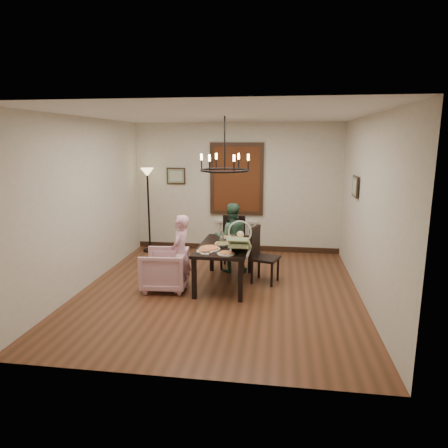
% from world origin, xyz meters
% --- Properties ---
extents(room_shell, '(4.51, 5.00, 2.81)m').
position_xyz_m(room_shell, '(0.00, 0.37, 1.40)').
color(room_shell, brown).
rests_on(room_shell, ground).
extents(dining_table, '(0.88, 1.52, 0.70)m').
position_xyz_m(dining_table, '(0.05, 0.28, 0.62)').
color(dining_table, black).
rests_on(dining_table, room_shell).
extents(chair_far, '(0.46, 0.46, 1.00)m').
position_xyz_m(chair_far, '(0.06, 1.22, 0.50)').
color(chair_far, black).
rests_on(chair_far, room_shell).
extents(chair_right, '(0.54, 0.54, 0.98)m').
position_xyz_m(chair_right, '(0.73, 0.50, 0.49)').
color(chair_right, black).
rests_on(chair_right, room_shell).
extents(armchair, '(0.78, 0.77, 0.66)m').
position_xyz_m(armchair, '(-0.91, -0.05, 0.33)').
color(armchair, '#DDA9B8').
rests_on(armchair, room_shell).
extents(elderly_woman, '(0.30, 0.41, 1.05)m').
position_xyz_m(elderly_woman, '(-0.62, -0.09, 0.52)').
color(elderly_woman, '#E09EB5').
rests_on(elderly_woman, room_shell).
extents(seated_man, '(0.61, 0.53, 1.08)m').
position_xyz_m(seated_man, '(0.07, 1.02, 0.54)').
color(seated_man, '#375D43').
rests_on(seated_man, room_shell).
extents(baby_bouncer, '(0.40, 0.54, 0.35)m').
position_xyz_m(baby_bouncer, '(0.34, -0.17, 0.88)').
color(baby_bouncer, '#B4D392').
rests_on(baby_bouncer, dining_table).
extents(salad_bowl, '(0.28, 0.28, 0.07)m').
position_xyz_m(salad_bowl, '(0.01, 0.18, 0.74)').
color(salad_bowl, white).
rests_on(salad_bowl, dining_table).
extents(pizza_platter, '(0.34, 0.34, 0.04)m').
position_xyz_m(pizza_platter, '(-0.15, -0.04, 0.72)').
color(pizza_platter, tan).
rests_on(pizza_platter, dining_table).
extents(drinking_glass, '(0.07, 0.07, 0.14)m').
position_xyz_m(drinking_glass, '(0.02, 0.19, 0.77)').
color(drinking_glass, silver).
rests_on(drinking_glass, dining_table).
extents(window_blinds, '(1.00, 0.03, 1.40)m').
position_xyz_m(window_blinds, '(0.00, 2.46, 1.60)').
color(window_blinds, '#552511').
rests_on(window_blinds, room_shell).
extents(radiator, '(0.92, 0.12, 0.62)m').
position_xyz_m(radiator, '(0.00, 2.48, 0.35)').
color(radiator, silver).
rests_on(radiator, room_shell).
extents(picture_back, '(0.42, 0.03, 0.36)m').
position_xyz_m(picture_back, '(-1.35, 2.47, 1.65)').
color(picture_back, black).
rests_on(picture_back, room_shell).
extents(picture_right, '(0.03, 0.42, 0.36)m').
position_xyz_m(picture_right, '(2.21, 0.90, 1.65)').
color(picture_right, black).
rests_on(picture_right, room_shell).
extents(floor_lamp, '(0.30, 0.30, 1.80)m').
position_xyz_m(floor_lamp, '(-1.90, 2.15, 0.90)').
color(floor_lamp, black).
rests_on(floor_lamp, room_shell).
extents(chandelier, '(0.80, 0.80, 0.04)m').
position_xyz_m(chandelier, '(0.05, 0.28, 1.95)').
color(chandelier, black).
rests_on(chandelier, room_shell).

